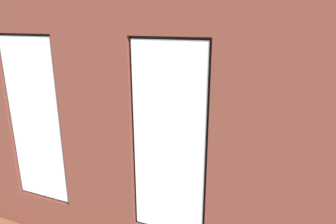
% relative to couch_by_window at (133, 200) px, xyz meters
% --- Properties ---
extents(ground_plane, '(6.98, 6.44, 0.10)m').
position_rel_couch_by_window_xyz_m(ground_plane, '(0.06, -2.19, -0.38)').
color(ground_plane, brown).
extents(brick_wall_with_windows, '(6.38, 0.30, 3.26)m').
position_rel_couch_by_window_xyz_m(brick_wall_with_windows, '(0.06, 0.65, 1.28)').
color(brick_wall_with_windows, brown).
rests_on(brick_wall_with_windows, ground_plane).
extents(white_wall_right, '(0.10, 5.44, 3.26)m').
position_rel_couch_by_window_xyz_m(white_wall_right, '(3.20, -1.99, 1.30)').
color(white_wall_right, silver).
rests_on(white_wall_right, ground_plane).
extents(couch_by_window, '(1.78, 0.87, 0.80)m').
position_rel_couch_by_window_xyz_m(couch_by_window, '(0.00, 0.00, 0.00)').
color(couch_by_window, black).
rests_on(couch_by_window, ground_plane).
extents(couch_left, '(1.02, 1.94, 0.80)m').
position_rel_couch_by_window_xyz_m(couch_left, '(-2.43, -1.88, -0.00)').
color(couch_left, black).
rests_on(couch_left, ground_plane).
extents(coffee_table, '(1.42, 0.81, 0.41)m').
position_rel_couch_by_window_xyz_m(coffee_table, '(0.41, -2.59, 0.04)').
color(coffee_table, olive).
rests_on(coffee_table, ground_plane).
extents(cup_ceramic, '(0.07, 0.07, 0.09)m').
position_rel_couch_by_window_xyz_m(cup_ceramic, '(0.41, -2.59, 0.13)').
color(cup_ceramic, '#33567F').
rests_on(cup_ceramic, coffee_table).
extents(remote_silver, '(0.17, 0.07, 0.02)m').
position_rel_couch_by_window_xyz_m(remote_silver, '(0.84, -2.47, 0.09)').
color(remote_silver, '#B2B2B7').
rests_on(remote_silver, coffee_table).
extents(media_console, '(0.90, 0.42, 0.58)m').
position_rel_couch_by_window_xyz_m(media_console, '(2.90, -1.62, -0.04)').
color(media_console, black).
rests_on(media_console, ground_plane).
extents(tv_flatscreen, '(0.94, 0.20, 0.67)m').
position_rel_couch_by_window_xyz_m(tv_flatscreen, '(2.90, -1.62, 0.58)').
color(tv_flatscreen, black).
rests_on(tv_flatscreen, media_console).
extents(papasan_chair, '(1.08, 1.08, 0.69)m').
position_rel_couch_by_window_xyz_m(papasan_chair, '(0.59, -4.05, 0.11)').
color(papasan_chair, olive).
rests_on(papasan_chair, ground_plane).
extents(potted_plant_near_tv, '(0.96, 0.89, 1.26)m').
position_rel_couch_by_window_xyz_m(potted_plant_near_tv, '(2.35, -0.71, 0.40)').
color(potted_plant_near_tv, brown).
rests_on(potted_plant_near_tv, ground_plane).
extents(potted_plant_between_couches, '(0.69, 0.69, 1.08)m').
position_rel_couch_by_window_xyz_m(potted_plant_between_couches, '(-1.34, -0.05, 0.36)').
color(potted_plant_between_couches, '#47423D').
rests_on(potted_plant_between_couches, ground_plane).
extents(potted_plant_corner_near_left, '(0.67, 0.67, 1.03)m').
position_rel_couch_by_window_xyz_m(potted_plant_corner_near_left, '(-2.59, -4.41, 0.33)').
color(potted_plant_corner_near_left, '#47423D').
rests_on(potted_plant_corner_near_left, ground_plane).
extents(potted_plant_by_left_couch, '(0.36, 0.36, 0.54)m').
position_rel_couch_by_window_xyz_m(potted_plant_by_left_couch, '(-2.04, -3.27, 0.03)').
color(potted_plant_by_left_couch, brown).
rests_on(potted_plant_by_left_couch, ground_plane).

